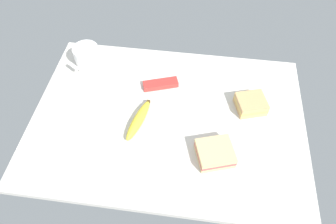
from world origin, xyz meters
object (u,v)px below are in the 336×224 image
at_px(sandwich_main, 215,153).
at_px(snack_bar, 161,84).
at_px(coffee_mug_black, 87,58).
at_px(paper_napkin, 64,149).
at_px(sandwich_side, 251,104).
at_px(banana, 138,120).

bearing_deg(sandwich_main, snack_bar, 127.71).
relative_size(coffee_mug_black, paper_napkin, 0.78).
xyz_separation_m(sandwich_side, snack_bar, (-0.31, 0.06, -0.01)).
xyz_separation_m(coffee_mug_black, sandwich_side, (0.59, -0.12, -0.03)).
bearing_deg(snack_bar, coffee_mug_black, 149.46).
bearing_deg(paper_napkin, coffee_mug_black, 93.42).
bearing_deg(banana, paper_napkin, -148.32).
relative_size(banana, paper_napkin, 1.17).
bearing_deg(paper_napkin, sandwich_main, 4.48).
height_order(sandwich_main, sandwich_side, same).
distance_m(banana, paper_napkin, 0.25).
bearing_deg(snack_bar, banana, -124.49).
relative_size(snack_bar, paper_napkin, 0.85).
bearing_deg(sandwich_main, coffee_mug_black, 146.39).
xyz_separation_m(sandwich_side, paper_napkin, (-0.57, -0.24, -0.02)).
distance_m(sandwich_main, snack_bar, 0.33).
relative_size(sandwich_side, snack_bar, 0.92).
bearing_deg(snack_bar, paper_napkin, -149.62).
relative_size(sandwich_main, sandwich_side, 1.14).
relative_size(coffee_mug_black, sandwich_main, 0.88).
distance_m(sandwich_side, snack_bar, 0.32).
bearing_deg(sandwich_side, snack_bar, 169.45).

